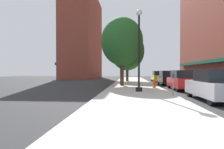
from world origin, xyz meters
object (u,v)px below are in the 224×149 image
object	(u,v)px
parking_meter_near	(173,82)
tree_mid	(127,51)
car_yellow	(158,76)
car_black	(167,78)
lamppost	(139,49)
car_red	(183,80)
tree_near	(122,42)
fire_hydrant	(154,83)
car_silver	(214,86)

from	to	relation	value
parking_meter_near	tree_mid	size ratio (longest dim) A/B	0.17
car_yellow	car_black	bearing A→B (deg)	-91.69
lamppost	car_red	size ratio (longest dim) A/B	1.37
tree_near	car_black	size ratio (longest dim) A/B	1.65
parking_meter_near	car_yellow	world-z (taller)	car_yellow
lamppost	fire_hydrant	world-z (taller)	lamppost
lamppost	tree_near	bearing A→B (deg)	103.37
tree_near	car_red	xyz separation A→B (m)	(5.23, -3.50, -3.88)
fire_hydrant	car_black	distance (m)	6.35
tree_near	car_silver	world-z (taller)	tree_near
parking_meter_near	car_black	distance (m)	11.76
tree_near	tree_mid	distance (m)	9.22
car_silver	tree_mid	bearing A→B (deg)	103.60
parking_meter_near	fire_hydrant	bearing A→B (deg)	93.43
tree_near	car_yellow	xyz separation A→B (m)	(5.23, 9.92, -3.88)
parking_meter_near	tree_near	xyz separation A→B (m)	(-3.28, 8.71, 3.74)
fire_hydrant	parking_meter_near	size ratio (longest dim) A/B	0.60
tree_near	car_silver	size ratio (longest dim) A/B	1.65
parking_meter_near	car_silver	distance (m)	2.12
lamppost	car_yellow	bearing A→B (deg)	76.73
lamppost	parking_meter_near	distance (m)	3.90
parking_meter_near	car_yellow	bearing A→B (deg)	84.02
car_silver	car_black	distance (m)	12.43
car_silver	car_red	bearing A→B (deg)	89.34
car_black	car_yellow	distance (m)	7.03
car_red	parking_meter_near	bearing A→B (deg)	-111.43
parking_meter_near	tree_mid	distance (m)	18.52
tree_mid	car_red	xyz separation A→B (m)	(4.76, -12.71, -3.88)
tree_near	lamppost	bearing A→B (deg)	-76.63
tree_near	car_red	bearing A→B (deg)	-33.80
parking_meter_near	lamppost	bearing A→B (deg)	125.11
car_silver	car_yellow	bearing A→B (deg)	89.34
lamppost	car_black	world-z (taller)	lamppost
fire_hydrant	tree_near	bearing A→B (deg)	134.16
car_red	fire_hydrant	bearing A→B (deg)	167.40
tree_near	car_silver	distance (m)	11.55
tree_near	car_yellow	distance (m)	11.87
tree_near	car_black	world-z (taller)	tree_near
parking_meter_near	car_black	bearing A→B (deg)	80.46
parking_meter_near	tree_mid	world-z (taller)	tree_mid
parking_meter_near	tree_near	distance (m)	10.03
tree_mid	car_yellow	xyz separation A→B (m)	(4.76, 0.71, -3.88)
car_black	car_yellow	size ratio (longest dim) A/B	1.00
car_black	car_silver	bearing A→B (deg)	-89.21
car_red	tree_near	bearing A→B (deg)	145.30
car_silver	car_red	xyz separation A→B (m)	(0.00, 6.04, 0.00)
tree_mid	car_red	bearing A→B (deg)	-69.46
tree_mid	car_yellow	bearing A→B (deg)	8.43
tree_mid	car_yellow	size ratio (longest dim) A/B	1.75
tree_mid	car_silver	bearing A→B (deg)	-75.74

